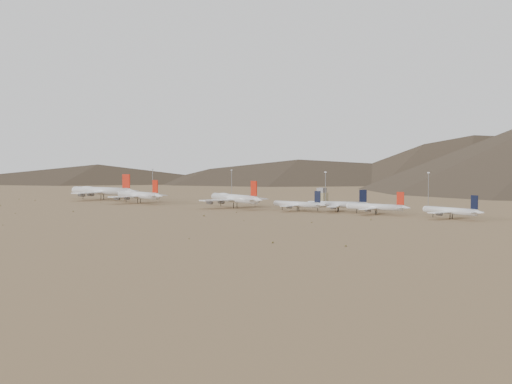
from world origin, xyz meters
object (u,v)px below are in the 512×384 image
Objects in this scene: widebody_west at (101,191)px; narrowbody_b at (339,204)px; narrowbody_a at (298,204)px; widebody_centre at (138,195)px; control_tower at (322,196)px; widebody_east at (235,198)px.

widebody_west is 236.26m from narrowbody_b.
narrowbody_b is at bearing 26.08° from narrowbody_a.
widebody_centre is at bearing -17.61° from widebody_west.
narrowbody_b is 3.67× the size of control_tower.
widebody_centre is 0.97× the size of widebody_east.
narrowbody_b is (24.82, 12.21, 0.29)m from narrowbody_a.
narrowbody_a is at bearing -66.57° from control_tower.
widebody_west is at bearing -163.03° from widebody_east.
narrowbody_a is 100.06m from control_tower.
widebody_west is 1.18× the size of widebody_centre.
widebody_centre reaches higher than narrowbody_a.
widebody_west is at bearing 178.86° from narrowbody_a.
narrowbody_a is (54.72, 2.85, -2.41)m from widebody_east.
widebody_east is at bearing -177.14° from narrowbody_a.
widebody_east is 54.84m from narrowbody_a.
widebody_centre is 176.50m from narrowbody_b.
widebody_west reaches higher than widebody_east.
widebody_east is 1.50× the size of narrowbody_b.
control_tower is at bearing 108.48° from narrowbody_b.
control_tower is at bearing 113.31° from narrowbody_a.
widebody_east is (156.55, -6.62, -0.75)m from widebody_west.
widebody_centre is 5.36× the size of control_tower.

